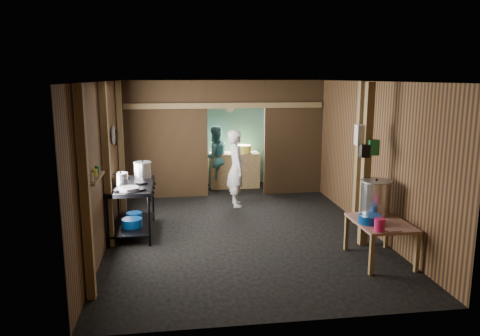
{
  "coord_description": "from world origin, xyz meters",
  "views": [
    {
      "loc": [
        -1.11,
        -8.06,
        2.67
      ],
      "look_at": [
        0.0,
        -0.2,
        1.1
      ],
      "focal_mm": 34.52,
      "sensor_mm": 36.0,
      "label": 1
    }
  ],
  "objects": [
    {
      "name": "floor",
      "position": [
        0.0,
        0.0,
        0.0
      ],
      "size": [
        4.5,
        7.0,
        0.0
      ],
      "primitive_type": "cube",
      "color": "black",
      "rests_on": "ground"
    },
    {
      "name": "ceiling",
      "position": [
        0.0,
        0.0,
        2.6
      ],
      "size": [
        4.5,
        7.0,
        0.0
      ],
      "primitive_type": "cube",
      "color": "black",
      "rests_on": "ground"
    },
    {
      "name": "wall_back",
      "position": [
        0.0,
        3.5,
        1.3
      ],
      "size": [
        4.5,
        0.0,
        2.6
      ],
      "primitive_type": "cube",
      "color": "brown",
      "rests_on": "ground"
    },
    {
      "name": "wall_front",
      "position": [
        0.0,
        -3.5,
        1.3
      ],
      "size": [
        4.5,
        0.0,
        2.6
      ],
      "primitive_type": "cube",
      "color": "brown",
      "rests_on": "ground"
    },
    {
      "name": "wall_left",
      "position": [
        -2.25,
        0.0,
        1.3
      ],
      "size": [
        0.0,
        7.0,
        2.6
      ],
      "primitive_type": "cube",
      "color": "brown",
      "rests_on": "ground"
    },
    {
      "name": "wall_right",
      "position": [
        2.25,
        0.0,
        1.3
      ],
      "size": [
        0.0,
        7.0,
        2.6
      ],
      "primitive_type": "cube",
      "color": "brown",
      "rests_on": "ground"
    },
    {
      "name": "partition_left",
      "position": [
        -1.32,
        2.2,
        1.3
      ],
      "size": [
        1.85,
        0.1,
        2.6
      ],
      "primitive_type": "cube",
      "color": "#3D2B17",
      "rests_on": "floor"
    },
    {
      "name": "partition_right",
      "position": [
        1.57,
        2.2,
        1.3
      ],
      "size": [
        1.35,
        0.1,
        2.6
      ],
      "primitive_type": "cube",
      "color": "#3D2B17",
      "rests_on": "floor"
    },
    {
      "name": "partition_header",
      "position": [
        0.25,
        2.2,
        2.3
      ],
      "size": [
        1.3,
        0.1,
        0.6
      ],
      "primitive_type": "cube",
      "color": "#3D2B17",
      "rests_on": "wall_back"
    },
    {
      "name": "turquoise_panel",
      "position": [
        0.0,
        3.44,
        1.25
      ],
      "size": [
        4.4,
        0.06,
        2.5
      ],
      "primitive_type": "cube",
      "color": "#66A1A3",
      "rests_on": "wall_back"
    },
    {
      "name": "back_counter",
      "position": [
        0.3,
        2.95,
        0.42
      ],
      "size": [
        1.2,
        0.5,
        0.85
      ],
      "primitive_type": "cube",
      "color": "#94794E",
      "rests_on": "floor"
    },
    {
      "name": "wall_clock",
      "position": [
        0.25,
        3.4,
        1.9
      ],
      "size": [
        0.2,
        0.03,
        0.2
      ],
      "primitive_type": "cylinder",
      "rotation": [
        1.57,
        0.0,
        0.0
      ],
      "color": "silver",
      "rests_on": "wall_back"
    },
    {
      "name": "post_left_a",
      "position": [
        -2.18,
        -2.6,
        1.3
      ],
      "size": [
        0.1,
        0.12,
        2.6
      ],
      "primitive_type": "cube",
      "color": "#94794E",
      "rests_on": "floor"
    },
    {
      "name": "post_left_b",
      "position": [
        -2.18,
        -0.8,
        1.3
      ],
      "size": [
        0.1,
        0.12,
        2.6
      ],
      "primitive_type": "cube",
      "color": "#94794E",
      "rests_on": "floor"
    },
    {
      "name": "post_left_c",
      "position": [
        -2.18,
        1.2,
        1.3
      ],
      "size": [
        0.1,
        0.12,
        2.6
      ],
      "primitive_type": "cube",
      "color": "#94794E",
      "rests_on": "floor"
    },
    {
      "name": "post_right",
      "position": [
        2.18,
        -0.2,
        1.3
      ],
      "size": [
        0.1,
        0.12,
        2.6
      ],
      "primitive_type": "cube",
      "color": "#94794E",
      "rests_on": "floor"
    },
    {
      "name": "post_free",
      "position": [
        1.85,
        -1.3,
        1.3
      ],
      "size": [
        0.12,
        0.12,
        2.6
      ],
      "primitive_type": "cube",
      "color": "#94794E",
      "rests_on": "floor"
    },
    {
      "name": "cross_beam",
      "position": [
        0.0,
        2.15,
        2.05
      ],
      "size": [
        4.4,
        0.12,
        0.12
      ],
      "primitive_type": "cube",
      "color": "#94794E",
      "rests_on": "wall_left"
    },
    {
      "name": "pan_lid_big",
      "position": [
        -2.21,
        0.4,
        1.65
      ],
      "size": [
        0.03,
        0.34,
        0.34
      ],
      "primitive_type": "cylinder",
      "rotation": [
        0.0,
        1.57,
        0.0
      ],
      "color": "gray",
      "rests_on": "wall_left"
    },
    {
      "name": "pan_lid_small",
      "position": [
        -2.21,
        0.8,
        1.55
      ],
      "size": [
        0.03,
        0.3,
        0.3
      ],
      "primitive_type": "cylinder",
      "rotation": [
        0.0,
        1.57,
        0.0
      ],
      "color": "black",
      "rests_on": "wall_left"
    },
    {
      "name": "wall_shelf",
      "position": [
        -2.15,
        -2.1,
        1.4
      ],
      "size": [
        0.14,
        0.8,
        0.03
      ],
      "primitive_type": "cube",
      "color": "#94794E",
      "rests_on": "wall_left"
    },
    {
      "name": "jar_white",
      "position": [
        -2.15,
        -2.35,
        1.47
      ],
      "size": [
        0.07,
        0.07,
        0.1
      ],
      "primitive_type": "cylinder",
      "color": "silver",
      "rests_on": "wall_shelf"
    },
    {
      "name": "jar_yellow",
      "position": [
        -2.15,
        -2.1,
        1.47
      ],
      "size": [
        0.08,
        0.08,
        0.1
      ],
      "primitive_type": "cylinder",
      "color": "#DDDB46",
      "rests_on": "wall_shelf"
    },
    {
      "name": "jar_green",
      "position": [
        -2.15,
        -1.88,
        1.47
      ],
      "size": [
        0.06,
        0.06,
        0.1
      ],
      "primitive_type": "cylinder",
      "color": "#1B7839",
      "rests_on": "wall_shelf"
    },
    {
      "name": "bag_white",
      "position": [
        1.8,
        -1.22,
        1.78
      ],
      "size": [
        0.22,
        0.15,
        0.32
      ],
      "primitive_type": "cube",
      "color": "silver",
      "rests_on": "post_free"
    },
    {
      "name": "bag_green",
      "position": [
        1.92,
        -1.36,
        1.6
      ],
      "size": [
        0.16,
        0.12,
        0.24
      ],
      "primitive_type": "cube",
      "color": "#1B7839",
      "rests_on": "post_free"
    },
    {
      "name": "bag_black",
      "position": [
        1.78,
        -1.38,
        1.55
      ],
      "size": [
        0.14,
        0.1,
        0.2
      ],
      "primitive_type": "cube",
      "color": "black",
      "rests_on": "post_free"
    },
    {
      "name": "gas_range",
      "position": [
        -1.88,
        -0.22,
        0.44
      ],
      "size": [
        0.76,
        1.48,
        0.88
      ],
      "primitive_type": null,
      "color": "black",
      "rests_on": "floor"
    },
    {
      "name": "prep_table",
      "position": [
        1.83,
        -1.97,
        0.3
      ],
      "size": [
        0.74,
        1.01,
        0.6
      ],
      "primitive_type": null,
      "color": "#A06550",
      "rests_on": "floor"
    },
    {
      "name": "stove_pot_large",
      "position": [
        -1.71,
        0.24,
        1.02
      ],
      "size": [
        0.39,
        0.39,
        0.32
      ],
      "primitive_type": null,
      "rotation": [
        0.0,
        0.0,
        -0.28
      ],
      "color": "silver",
      "rests_on": "gas_range"
    },
    {
      "name": "stove_pot_med",
      "position": [
        -2.05,
        -0.23,
        0.97
      ],
      "size": [
        0.33,
        0.33,
        0.22
      ],
      "primitive_type": null,
      "rotation": [
        0.0,
        0.0,
        -0.36
      ],
      "color": "silver",
      "rests_on": "gas_range"
    },
    {
      "name": "stove_saucepan",
      "position": [
        -2.05,
        0.2,
        0.93
      ],
      "size": [
        0.18,
        0.18,
        0.1
      ],
      "primitive_type": "cylinder",
      "rotation": [
        0.0,
        0.0,
        -0.13
      ],
      "color": "silver",
      "rests_on": "gas_range"
    },
    {
      "name": "frying_pan",
      "position": [
        -1.88,
        -0.69,
        0.9
      ],
      "size": [
        0.35,
        0.57,
        0.08
      ],
      "primitive_type": null,
      "rotation": [
        0.0,
        0.0,
        -0.03
      ],
      "color": "gray",
      "rests_on": "gas_range"
    },
    {
      "name": "blue_tub_front",
      "position": [
        -1.88,
        -0.39,
        0.24
      ],
      "size": [
        0.35,
        0.35,
        0.14
      ],
      "primitive_type": "cylinder",
      "color": "navy",
      "rests_on": "gas_range"
    },
    {
      "name": "blue_tub_back",
      "position": [
        -1.88,
        0.07,
        0.23
      ],
      "size": [
        0.28,
        0.28,
        0.11
      ],
      "primitive_type": "cylinder",
      "color": "navy",
      "rests_on": "gas_range"
    },
    {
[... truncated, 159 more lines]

